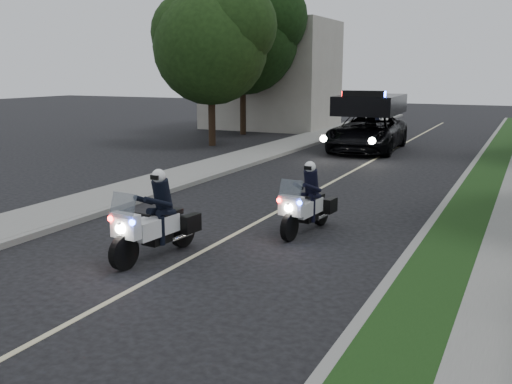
# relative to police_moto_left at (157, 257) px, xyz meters

# --- Properties ---
(ground) EXTENTS (120.00, 120.00, 0.00)m
(ground) POSITION_rel_police_moto_left_xyz_m (0.68, 0.48, 0.00)
(ground) COLOR black
(ground) RESTS_ON ground
(curb_right) EXTENTS (0.20, 60.00, 0.15)m
(curb_right) POSITION_rel_police_moto_left_xyz_m (4.78, 10.48, 0.07)
(curb_right) COLOR gray
(curb_right) RESTS_ON ground
(grass_verge) EXTENTS (1.20, 60.00, 0.16)m
(grass_verge) POSITION_rel_police_moto_left_xyz_m (5.48, 10.48, 0.08)
(grass_verge) COLOR #193814
(grass_verge) RESTS_ON ground
(curb_left) EXTENTS (0.20, 60.00, 0.15)m
(curb_left) POSITION_rel_police_moto_left_xyz_m (-3.42, 10.48, 0.07)
(curb_left) COLOR gray
(curb_left) RESTS_ON ground
(sidewalk_left) EXTENTS (2.00, 60.00, 0.16)m
(sidewalk_left) POSITION_rel_police_moto_left_xyz_m (-4.52, 10.48, 0.08)
(sidewalk_left) COLOR gray
(sidewalk_left) RESTS_ON ground
(building_far) EXTENTS (8.00, 6.00, 7.00)m
(building_far) POSITION_rel_police_moto_left_xyz_m (-9.32, 26.48, 3.50)
(building_far) COLOR #A8A396
(building_far) RESTS_ON ground
(lane_marking) EXTENTS (0.12, 50.00, 0.01)m
(lane_marking) POSITION_rel_police_moto_left_xyz_m (0.68, 10.48, 0.00)
(lane_marking) COLOR #BFB78C
(lane_marking) RESTS_ON ground
(police_moto_left) EXTENTS (1.00, 2.25, 1.85)m
(police_moto_left) POSITION_rel_police_moto_left_xyz_m (0.00, 0.00, 0.00)
(police_moto_left) COLOR silver
(police_moto_left) RESTS_ON ground
(police_moto_right) EXTENTS (0.91, 2.08, 1.72)m
(police_moto_right) POSITION_rel_police_moto_left_xyz_m (2.14, 3.15, 0.00)
(police_moto_right) COLOR silver
(police_moto_right) RESTS_ON ground
(police_suv) EXTENTS (3.30, 6.57, 3.12)m
(police_suv) POSITION_rel_police_moto_left_xyz_m (-0.38, 18.03, 0.00)
(police_suv) COLOR black
(police_suv) RESTS_ON ground
(bicycle) EXTENTS (0.68, 1.68, 0.86)m
(bicycle) POSITION_rel_police_moto_left_xyz_m (-1.53, 24.25, 0.00)
(bicycle) COLOR black
(bicycle) RESTS_ON ground
(cyclist) EXTENTS (0.63, 0.44, 1.71)m
(cyclist) POSITION_rel_police_moto_left_xyz_m (-1.53, 24.25, 0.00)
(cyclist) COLOR black
(cyclist) RESTS_ON ground
(tree_left_near) EXTENTS (7.09, 7.09, 9.64)m
(tree_left_near) POSITION_rel_police_moto_left_xyz_m (-8.14, 16.47, 0.00)
(tree_left_near) COLOR #1D3B13
(tree_left_near) RESTS_ON ground
(tree_left_far) EXTENTS (7.63, 7.63, 10.98)m
(tree_left_far) POSITION_rel_police_moto_left_xyz_m (-9.12, 21.91, 0.00)
(tree_left_far) COLOR black
(tree_left_far) RESTS_ON ground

